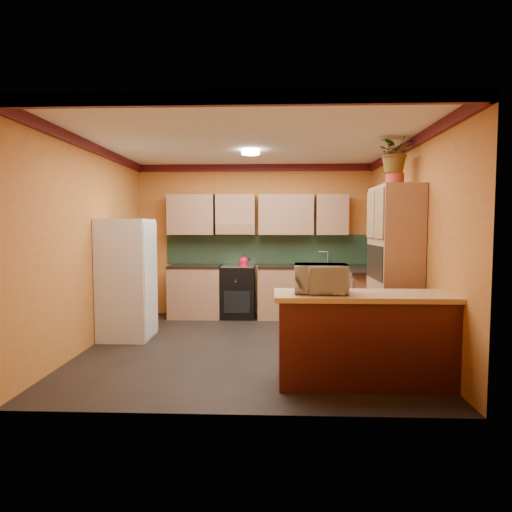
{
  "coord_description": "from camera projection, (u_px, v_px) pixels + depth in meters",
  "views": [
    {
      "loc": [
        0.32,
        -5.62,
        1.6
      ],
      "look_at": [
        0.08,
        0.45,
        1.18
      ],
      "focal_mm": 30.0,
      "sensor_mm": 36.0,
      "label": 1
    }
  ],
  "objects": [
    {
      "name": "stove",
      "position": [
        238.0,
        291.0,
        7.5
      ],
      "size": [
        0.58,
        0.58,
        0.91
      ],
      "primitive_type": "cube",
      "color": "black",
      "rests_on": "ground"
    },
    {
      "name": "base_cabinets_right",
      "position": [
        367.0,
        300.0,
        6.69
      ],
      "size": [
        0.6,
        0.8,
        0.88
      ],
      "primitive_type": "cube",
      "color": "#B07A5D",
      "rests_on": "ground"
    },
    {
      "name": "countertop_right",
      "position": [
        367.0,
        271.0,
        6.66
      ],
      "size": [
        0.62,
        0.8,
        0.04
      ],
      "primitive_type": "cube",
      "color": "black",
      "rests_on": "base_cabinets_right"
    },
    {
      "name": "breakfast_bar",
      "position": [
        368.0,
        341.0,
        4.31
      ],
      "size": [
        1.8,
        0.55,
        0.88
      ],
      "primitive_type": "cube",
      "color": "#481710",
      "rests_on": "ground"
    },
    {
      "name": "microwave",
      "position": [
        321.0,
        279.0,
        4.28
      ],
      "size": [
        0.55,
        0.39,
        0.29
      ],
      "primitive_type": "imported",
      "rotation": [
        0.0,
        0.0,
        -0.06
      ],
      "color": "silver",
      "rests_on": "bar_top"
    },
    {
      "name": "kettle",
      "position": [
        244.0,
        261.0,
        7.41
      ],
      "size": [
        0.22,
        0.22,
        0.18
      ],
      "primitive_type": null,
      "rotation": [
        0.0,
        0.0,
        0.39
      ],
      "color": "red",
      "rests_on": "stove"
    },
    {
      "name": "room_shell",
      "position": [
        251.0,
        191.0,
        5.86
      ],
      "size": [
        4.24,
        4.24,
        2.72
      ],
      "color": "black",
      "rests_on": "ground"
    },
    {
      "name": "bar_top",
      "position": [
        369.0,
        296.0,
        4.28
      ],
      "size": [
        1.9,
        0.65,
        0.05
      ],
      "primitive_type": "cube",
      "color": "tan",
      "rests_on": "breakfast_bar"
    },
    {
      "name": "fridge",
      "position": [
        127.0,
        279.0,
        6.06
      ],
      "size": [
        0.68,
        0.66,
        1.7
      ],
      "primitive_type": "cube",
      "color": "silver",
      "rests_on": "ground"
    },
    {
      "name": "countertop_back",
      "position": [
        274.0,
        266.0,
        7.44
      ],
      "size": [
        3.65,
        0.62,
        0.04
      ],
      "primitive_type": "cube",
      "color": "black",
      "rests_on": "base_cabinets_back"
    },
    {
      "name": "pantry",
      "position": [
        394.0,
        270.0,
        5.39
      ],
      "size": [
        0.48,
        0.9,
        2.1
      ],
      "primitive_type": "cube",
      "color": "#B07A5D",
      "rests_on": "ground"
    },
    {
      "name": "fern_pot",
      "position": [
        395.0,
        180.0,
        5.36
      ],
      "size": [
        0.22,
        0.22,
        0.16
      ],
      "primitive_type": "cylinder",
      "color": "#A83528",
      "rests_on": "pantry"
    },
    {
      "name": "fern",
      "position": [
        395.0,
        153.0,
        5.33
      ],
      "size": [
        0.52,
        0.47,
        0.52
      ],
      "primitive_type": "imported",
      "rotation": [
        0.0,
        0.0,
        0.15
      ],
      "color": "#B07A5D",
      "rests_on": "fern_pot"
    },
    {
      "name": "base_cabinets_back",
      "position": [
        274.0,
        293.0,
        7.48
      ],
      "size": [
        3.65,
        0.6,
        0.88
      ],
      "primitive_type": "cube",
      "color": "#B07A5D",
      "rests_on": "ground"
    },
    {
      "name": "sink",
      "position": [
        319.0,
        265.0,
        7.41
      ],
      "size": [
        0.48,
        0.4,
        0.03
      ],
      "primitive_type": "cube",
      "color": "silver",
      "rests_on": "countertop_back"
    }
  ]
}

